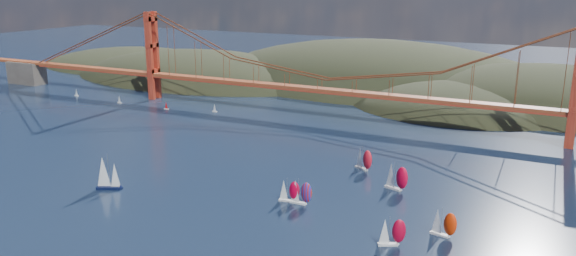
# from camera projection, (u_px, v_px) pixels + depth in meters

# --- Properties ---
(headlands) EXTENTS (725.00, 225.00, 96.00)m
(headlands) POSITION_uv_depth(u_px,v_px,m) (444.00, 112.00, 378.88)
(headlands) COLOR black
(headlands) RESTS_ON ground
(bridge) EXTENTS (552.00, 12.00, 55.00)m
(bridge) POSITION_uv_depth(u_px,v_px,m) (326.00, 60.00, 302.33)
(bridge) COLOR #974120
(bridge) RESTS_ON ground
(sloop_navy) EXTENTS (9.47, 7.44, 13.81)m
(sloop_navy) POSITION_uv_depth(u_px,v_px,m) (107.00, 173.00, 204.73)
(sloop_navy) COLOR black
(sloop_navy) RESTS_ON ground
(racer_0) EXTENTS (7.60, 3.97, 8.53)m
(racer_0) POSITION_uv_depth(u_px,v_px,m) (289.00, 191.00, 193.80)
(racer_0) COLOR white
(racer_0) RESTS_ON ground
(racer_1) EXTENTS (8.16, 5.97, 9.18)m
(racer_1) POSITION_uv_depth(u_px,v_px,m) (391.00, 232.00, 161.77)
(racer_1) COLOR white
(racer_1) RESTS_ON ground
(racer_2) EXTENTS (8.13, 4.23, 9.13)m
(racer_2) POSITION_uv_depth(u_px,v_px,m) (443.00, 223.00, 167.64)
(racer_2) COLOR white
(racer_2) RESTS_ON ground
(racer_3) EXTENTS (9.53, 5.90, 10.66)m
(racer_3) POSITION_uv_depth(u_px,v_px,m) (396.00, 177.00, 204.36)
(racer_3) COLOR white
(racer_3) RESTS_ON ground
(racer_5) EXTENTS (8.80, 6.56, 9.92)m
(racer_5) POSITION_uv_depth(u_px,v_px,m) (363.00, 159.00, 225.97)
(racer_5) COLOR silver
(racer_5) RESTS_ON ground
(racer_rwb) EXTENTS (8.05, 3.23, 9.30)m
(racer_rwb) POSITION_uv_depth(u_px,v_px,m) (300.00, 192.00, 191.58)
(racer_rwb) COLOR white
(racer_rwb) RESTS_ON ground
(distant_boat_0) EXTENTS (3.00, 2.00, 4.70)m
(distant_boat_0) POSITION_uv_depth(u_px,v_px,m) (76.00, 92.00, 368.51)
(distant_boat_0) COLOR silver
(distant_boat_0) RESTS_ON ground
(distant_boat_1) EXTENTS (3.00, 2.00, 4.70)m
(distant_boat_1) POSITION_uv_depth(u_px,v_px,m) (119.00, 99.00, 347.31)
(distant_boat_1) COLOR silver
(distant_boat_1) RESTS_ON ground
(distant_boat_2) EXTENTS (3.00, 2.00, 4.70)m
(distant_boat_2) POSITION_uv_depth(u_px,v_px,m) (166.00, 105.00, 330.86)
(distant_boat_2) COLOR silver
(distant_boat_2) RESTS_ON ground
(distant_boat_3) EXTENTS (3.00, 2.00, 4.70)m
(distant_boat_3) POSITION_uv_depth(u_px,v_px,m) (215.00, 108.00, 324.21)
(distant_boat_3) COLOR silver
(distant_boat_3) RESTS_ON ground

